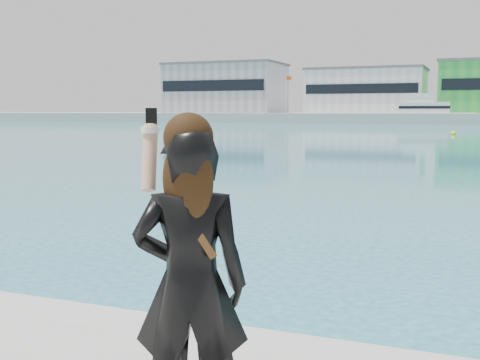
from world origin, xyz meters
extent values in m
cube|color=#9E9E99|center=(0.00, 130.00, 1.00)|extent=(320.00, 40.00, 2.00)
cube|color=gray|center=(-55.00, 128.00, 7.50)|extent=(26.00, 16.00, 11.00)
cube|color=black|center=(-55.00, 119.90, 8.05)|extent=(24.70, 0.20, 2.42)
cube|color=#59595B|center=(-55.00, 128.00, 13.25)|extent=(26.52, 16.32, 0.50)
cube|color=silver|center=(-22.00, 128.00, 6.50)|extent=(24.00, 15.00, 9.00)
cube|color=black|center=(-22.00, 120.40, 6.95)|extent=(22.80, 0.20, 1.98)
cube|color=#59595B|center=(-22.00, 128.00, 11.25)|extent=(24.48, 15.30, 0.50)
cylinder|color=silver|center=(-38.00, 121.00, 6.00)|extent=(0.16, 0.16, 8.00)
cube|color=#D3420C|center=(-37.40, 121.00, 9.40)|extent=(1.20, 0.04, 0.80)
cube|color=white|center=(-7.89, 113.66, 1.07)|extent=(16.32, 5.91, 2.13)
cube|color=white|center=(-8.78, 113.57, 3.11)|extent=(9.19, 4.54, 1.95)
cube|color=white|center=(-9.66, 113.49, 4.88)|extent=(5.59, 3.50, 1.60)
cube|color=black|center=(-8.78, 113.57, 3.11)|extent=(9.37, 4.65, 0.53)
cylinder|color=silver|center=(-9.66, 113.49, 6.57)|extent=(0.14, 0.14, 1.78)
sphere|color=#FFEE0D|center=(-1.40, 63.37, 0.00)|extent=(0.50, 0.50, 0.50)
sphere|color=#FFEE0D|center=(-39.66, 81.42, 0.00)|extent=(0.50, 0.50, 0.50)
imported|color=black|center=(-0.08, -0.65, 1.63)|extent=(0.71, 0.59, 1.67)
sphere|color=black|center=(-0.07, -0.67, 2.41)|extent=(0.26, 0.26, 0.26)
ellipsoid|color=black|center=(-0.06, -0.72, 2.20)|extent=(0.28, 0.14, 0.44)
cylinder|color=tan|center=(-0.32, -0.64, 2.30)|extent=(0.14, 0.21, 0.36)
cylinder|color=white|center=(-0.34, -0.60, 2.44)|extent=(0.10, 0.10, 0.03)
cube|color=black|center=(-0.35, -0.56, 2.50)|extent=(0.06, 0.03, 0.12)
cube|color=#4C2D14|center=(-0.02, -0.72, 1.97)|extent=(0.22, 0.10, 0.34)
camera|label=1|loc=(1.30, -3.40, 2.55)|focal=45.00mm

